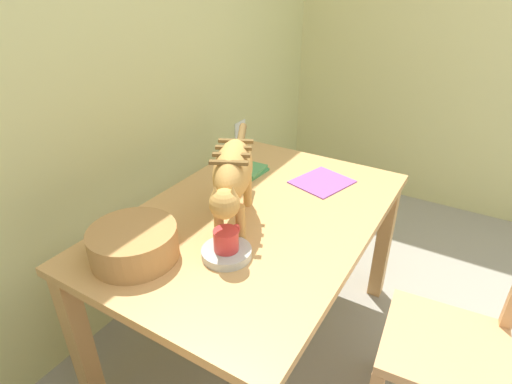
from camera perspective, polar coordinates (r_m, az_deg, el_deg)
The scene contains 9 objects.
wall_rear at distance 1.95m, azimuth -21.04°, elevation 15.94°, with size 4.46×0.11×2.50m.
dining_table at distance 1.74m, azimuth -0.00°, elevation -5.36°, with size 1.38×0.92×0.73m.
cat at distance 1.52m, azimuth -3.29°, elevation 2.62°, with size 0.59×0.33×0.33m.
saucer_bowl at distance 1.45m, azimuth -4.13°, elevation -8.45°, with size 0.18×0.18×0.03m, color #B5B9B0.
coffee_mug at distance 1.42m, azimuth -4.13°, elevation -6.64°, with size 0.13×0.09×0.08m.
magazine at distance 1.96m, azimuth 9.21°, elevation 1.40°, with size 0.25×0.22×0.01m, color purple.
book_stack at distance 2.03m, azimuth -0.95°, elevation 3.09°, with size 0.16×0.15×0.03m.
wicker_basket at distance 1.47m, azimuth -16.72°, elevation -6.83°, with size 0.30×0.30×0.12m.
wooden_chair_far at distance 1.68m, azimuth 26.47°, elevation -18.86°, with size 0.46×0.46×0.94m.
Camera 1 is at (-1.19, 0.47, 1.62)m, focal length 28.63 mm.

